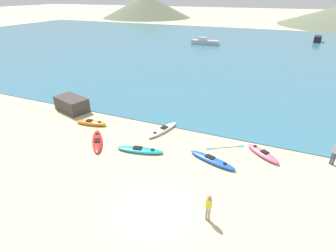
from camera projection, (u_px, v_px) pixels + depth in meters
ground_plane at (154, 208)px, 13.48m from camera, size 400.00×400.00×0.00m
bay_water at (255, 51)px, 49.30m from camera, size 160.00×70.00×0.06m
far_hill_left at (147, 6)px, 112.85m from camera, size 38.17×38.17×9.03m
kayak_on_sand_0 at (91, 123)px, 21.91m from camera, size 2.84×1.12×0.41m
kayak_on_sand_1 at (212, 160)px, 17.10m from camera, size 3.44×1.71×0.35m
kayak_on_sand_2 at (263, 153)px, 17.75m from camera, size 2.56×2.24×0.40m
kayak_on_sand_3 at (163, 130)px, 20.85m from camera, size 1.66×3.44×0.34m
kayak_on_sand_4 at (140, 150)px, 18.21m from camera, size 3.41×1.42×0.32m
kayak_on_sand_5 at (97, 141)px, 19.28m from camera, size 2.60×3.12×0.32m
person_near_foreground at (209, 206)px, 12.42m from camera, size 0.31×0.21×1.51m
person_near_waterline at (335, 151)px, 16.50m from camera, size 0.34×0.30×1.69m
moored_boat_0 at (318, 39)px, 57.93m from camera, size 1.73×3.37×1.28m
moored_boat_1 at (205, 42)px, 55.13m from camera, size 5.73×1.69×1.46m
loose_paddle at (225, 148)px, 18.72m from camera, size 2.46×1.61×0.03m
shoreline_rock at (72, 104)px, 24.33m from camera, size 3.53×2.63×1.28m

